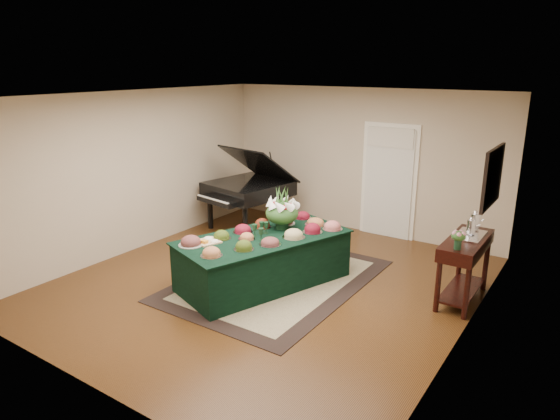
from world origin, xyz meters
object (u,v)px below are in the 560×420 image
Objects in this scene: mahogany_sideboard at (465,253)px; floral_centerpiece at (282,209)px; buffet_table at (264,260)px; grand_piano at (248,188)px.

floral_centerpiece is at bearing -166.00° from mahogany_sideboard.
floral_centerpiece is (0.02, 0.45, 0.67)m from buffet_table.
floral_centerpiece is 0.29× the size of grand_piano.
mahogany_sideboard is (4.31, -0.87, -0.12)m from grand_piano.
grand_piano is (-1.77, 1.94, 0.43)m from buffet_table.
grand_piano is (-1.79, 1.49, -0.23)m from floral_centerpiece.
floral_centerpiece is 2.34m from grand_piano.
grand_piano is 1.43× the size of mahogany_sideboard.
grand_piano reaches higher than floral_centerpiece.
grand_piano is at bearing 132.27° from buffet_table.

